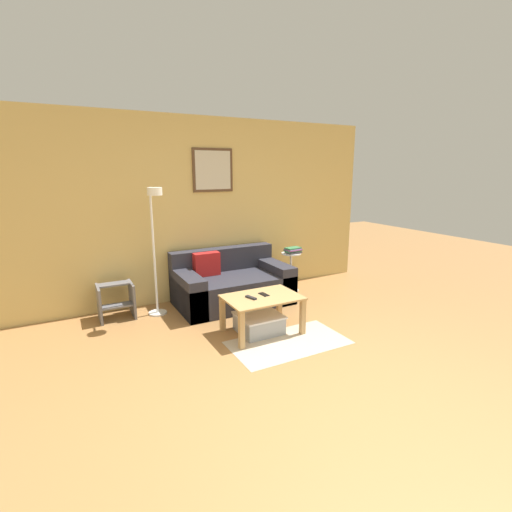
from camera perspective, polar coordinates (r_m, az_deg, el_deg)
name	(u,v)px	position (r m, az deg, el deg)	size (l,w,h in m)	color
ground_plane	(336,409)	(3.21, 12.28, -22.06)	(16.00, 16.00, 0.00)	#A87542
wall_back	(199,210)	(5.35, -8.74, 7.07)	(5.60, 0.09, 2.55)	#D6B76B
area_rug	(288,342)	(4.15, 5.02, -13.11)	(1.28, 0.70, 0.01)	#C1B299
couch	(231,285)	(5.21, -3.81, -4.41)	(1.55, 0.91, 0.73)	#2D2D38
coffee_table	(262,304)	(4.24, 0.96, -7.33)	(0.85, 0.58, 0.44)	tan
storage_bin	(259,323)	(4.34, 0.45, -10.26)	(0.49, 0.46, 0.22)	#9EA3A8
floor_lamp	(155,235)	(4.66, -15.27, 3.20)	(0.23, 0.45, 1.64)	white
side_table	(291,268)	(5.71, 5.39, -1.91)	(0.30, 0.30, 0.60)	white
book_stack	(293,250)	(5.64, 5.72, 0.88)	(0.25, 0.19, 0.09)	#4C4C51
remote_control	(251,298)	(4.15, -0.78, -6.42)	(0.04, 0.15, 0.02)	#232328
cell_phone	(264,294)	(4.27, 1.21, -5.92)	(0.07, 0.14, 0.01)	black
step_stool	(116,300)	(5.00, -20.75, -6.35)	(0.42, 0.38, 0.44)	slate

